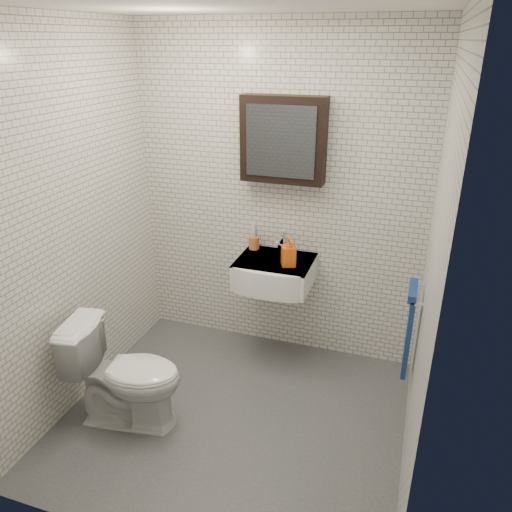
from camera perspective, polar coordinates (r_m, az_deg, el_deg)
name	(u,v)px	position (r m, az deg, el deg)	size (l,w,h in m)	color
ground	(233,417)	(3.54, -2.60, -17.92)	(2.20, 2.00, 0.01)	#46494D
room_shell	(229,211)	(2.79, -3.14, 5.14)	(2.22, 2.02, 2.51)	silver
washbasin	(273,273)	(3.69, 2.00, -1.99)	(0.55, 0.50, 0.20)	white
faucet	(281,244)	(3.80, 2.88, 1.42)	(0.06, 0.20, 0.15)	silver
mirror_cabinet	(283,140)	(3.57, 3.13, 13.10)	(0.60, 0.15, 0.60)	black
towel_rail	(410,326)	(3.25, 17.15, -7.61)	(0.09, 0.30, 0.58)	silver
toothbrush_cup	(254,242)	(3.85, -0.22, 1.60)	(0.08, 0.08, 0.22)	#BD5E2F
soap_bottle	(289,251)	(3.56, 3.75, 0.55)	(0.10, 0.10, 0.22)	#F65819
toilet	(126,374)	(3.40, -14.64, -12.91)	(0.41, 0.72, 0.73)	white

